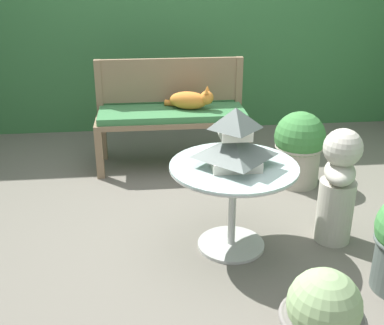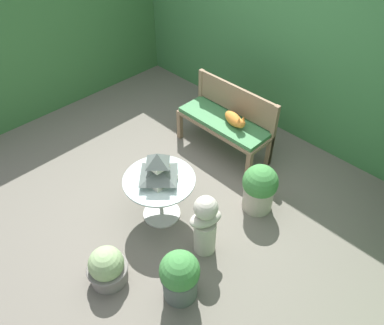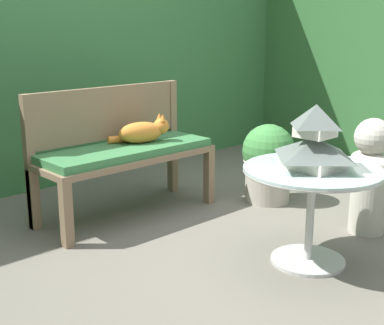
# 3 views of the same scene
# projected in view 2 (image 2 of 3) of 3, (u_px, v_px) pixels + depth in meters

# --- Properties ---
(ground) EXTENTS (30.00, 30.00, 0.00)m
(ground) POSITION_uv_depth(u_px,v_px,m) (175.00, 190.00, 4.41)
(ground) COLOR #666056
(foliage_hedge_back) EXTENTS (6.40, 0.78, 2.16)m
(foliage_hedge_back) POSITION_uv_depth(u_px,v_px,m) (300.00, 44.00, 4.89)
(foliage_hedge_back) COLOR #38703D
(foliage_hedge_back) RESTS_ON ground
(foliage_hedge_left) EXTENTS (0.70, 3.50, 1.71)m
(foliage_hedge_left) POSITION_uv_depth(u_px,v_px,m) (47.00, 44.00, 5.42)
(foliage_hedge_left) COLOR #336633
(foliage_hedge_left) RESTS_ON ground
(garden_bench) EXTENTS (1.24, 0.46, 0.49)m
(garden_bench) POSITION_uv_depth(u_px,v_px,m) (223.00, 125.00, 4.69)
(garden_bench) COLOR #7F664C
(garden_bench) RESTS_ON ground
(bench_backrest) EXTENTS (1.24, 0.06, 0.87)m
(bench_backrest) POSITION_uv_depth(u_px,v_px,m) (236.00, 104.00, 4.66)
(bench_backrest) COLOR #7F664C
(bench_backrest) RESTS_ON ground
(cat) EXTENTS (0.39, 0.26, 0.19)m
(cat) POSITION_uv_depth(u_px,v_px,m) (235.00, 120.00, 4.51)
(cat) COLOR orange
(cat) RESTS_ON garden_bench
(patio_table) EXTENTS (0.74, 0.74, 0.54)m
(patio_table) POSITION_uv_depth(u_px,v_px,m) (160.00, 187.00, 3.85)
(patio_table) COLOR #B7B7B2
(patio_table) RESTS_ON ground
(pagoda_birdhouse) EXTENTS (0.37, 0.37, 0.34)m
(pagoda_birdhouse) POSITION_uv_depth(u_px,v_px,m) (158.00, 169.00, 3.68)
(pagoda_birdhouse) COLOR silver
(pagoda_birdhouse) RESTS_ON patio_table
(garden_bust) EXTENTS (0.28, 0.36, 0.73)m
(garden_bust) POSITION_uv_depth(u_px,v_px,m) (205.00, 224.00, 3.55)
(garden_bust) COLOR #B7B2A3
(garden_bust) RESTS_ON ground
(potted_plant_table_far) EXTENTS (0.39, 0.39, 0.58)m
(potted_plant_table_far) POSITION_uv_depth(u_px,v_px,m) (259.00, 188.00, 4.02)
(potted_plant_table_far) COLOR #ADA393
(potted_plant_table_far) RESTS_ON ground
(potted_plant_bench_left) EXTENTS (0.36, 0.36, 0.54)m
(potted_plant_bench_left) POSITION_uv_depth(u_px,v_px,m) (180.00, 276.00, 3.25)
(potted_plant_bench_left) COLOR #4C5651
(potted_plant_bench_left) RESTS_ON ground
(potted_plant_bench_right) EXTENTS (0.39, 0.39, 0.40)m
(potted_plant_bench_right) POSITION_uv_depth(u_px,v_px,m) (107.00, 267.00, 3.43)
(potted_plant_bench_right) COLOR slate
(potted_plant_bench_right) RESTS_ON ground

